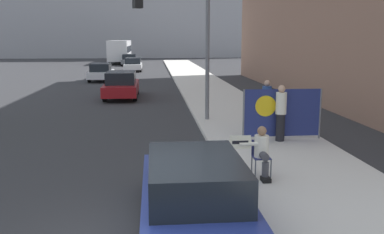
{
  "coord_description": "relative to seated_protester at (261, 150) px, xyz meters",
  "views": [
    {
      "loc": [
        0.31,
        -6.3,
        3.35
      ],
      "look_at": [
        1.5,
        6.4,
        1.01
      ],
      "focal_mm": 40.0,
      "sensor_mm": 36.0,
      "label": 1
    }
  ],
  "objects": [
    {
      "name": "seated_protester",
      "position": [
        0.0,
        0.0,
        0.0
      ],
      "size": [
        0.98,
        0.77,
        1.2
      ],
      "rotation": [
        0.0,
        0.0,
        -0.09
      ],
      "color": "#474C56",
      "rests_on": "sidewalk_curb"
    },
    {
      "name": "city_bus_on_road",
      "position": [
        -6.97,
        51.82,
        1.03
      ],
      "size": [
        2.59,
        11.95,
        3.11
      ],
      "color": "silver",
      "rests_on": "ground_plane"
    },
    {
      "name": "sidewalk_curb",
      "position": [
        1.12,
        11.77,
        -0.71
      ],
      "size": [
        3.81,
        90.0,
        0.13
      ],
      "primitive_type": "cube",
      "color": "beige",
      "rests_on": "ground_plane"
    },
    {
      "name": "protest_banner",
      "position": [
        1.61,
        3.71,
        0.23
      ],
      "size": [
        2.59,
        0.06,
        1.63
      ],
      "color": "slate",
      "rests_on": "sidewalk_curb"
    },
    {
      "name": "pedestrian_behind",
      "position": [
        1.62,
        5.56,
        0.25
      ],
      "size": [
        0.34,
        0.34,
        1.75
      ],
      "rotation": [
        0.0,
        0.0,
        0.31
      ],
      "color": "#424247",
      "rests_on": "sidewalk_curb"
    },
    {
      "name": "traffic_light_pole",
      "position": [
        -1.36,
        6.96,
        3.04
      ],
      "size": [
        2.94,
        2.71,
        5.42
      ],
      "color": "slate",
      "rests_on": "sidewalk_curb"
    },
    {
      "name": "car_on_road_midblock",
      "position": [
        -6.63,
        25.55,
        -0.06
      ],
      "size": [
        1.74,
        4.47,
        1.41
      ],
      "color": "silver",
      "rests_on": "ground_plane"
    },
    {
      "name": "parked_car_curbside",
      "position": [
        -1.83,
        -2.56,
        -0.07
      ],
      "size": [
        1.8,
        4.69,
        1.39
      ],
      "color": "navy",
      "rests_on": "ground_plane"
    },
    {
      "name": "jogger_on_sidewalk",
      "position": [
        1.51,
        3.47,
        0.28
      ],
      "size": [
        0.34,
        0.34,
        1.79
      ],
      "rotation": [
        0.0,
        0.0,
        3.62
      ],
      "color": "black",
      "rests_on": "sidewalk_curb"
    },
    {
      "name": "car_on_road_distant",
      "position": [
        -4.49,
        35.64,
        -0.06
      ],
      "size": [
        1.79,
        4.45,
        1.41
      ],
      "color": "white",
      "rests_on": "ground_plane"
    },
    {
      "name": "car_on_road_nearest",
      "position": [
        -4.29,
        15.11,
        -0.02
      ],
      "size": [
        1.84,
        4.8,
        1.51
      ],
      "color": "maroon",
      "rests_on": "ground_plane"
    },
    {
      "name": "car_on_road_far_lane",
      "position": [
        -5.37,
        45.31,
        -0.05
      ],
      "size": [
        1.89,
        4.16,
        1.45
      ],
      "color": "#565B60",
      "rests_on": "ground_plane"
    }
  ]
}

